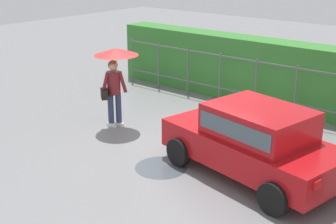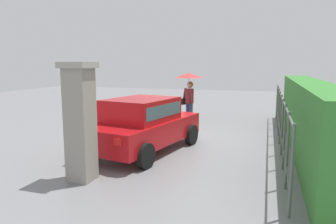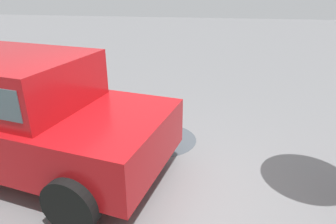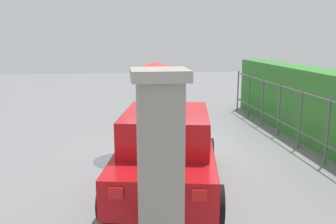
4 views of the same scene
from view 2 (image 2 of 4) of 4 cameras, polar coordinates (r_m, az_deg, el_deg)
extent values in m
plane|color=slate|center=(10.18, 2.39, -4.75)|extent=(40.00, 40.00, 0.00)
cube|color=#B71116|center=(8.54, -4.32, -3.39)|extent=(3.95, 2.33, 0.60)
cube|color=#B71116|center=(8.31, -4.94, 0.47)|extent=(2.14, 1.78, 0.60)
cube|color=#4C5B66|center=(8.31, -4.94, 0.61)|extent=(2.00, 1.77, 0.33)
cylinder|color=black|center=(10.07, -4.37, -3.17)|extent=(0.62, 0.29, 0.60)
cylinder|color=black|center=(9.27, 4.35, -4.20)|extent=(0.62, 0.29, 0.60)
cylinder|color=black|center=(8.16, -14.15, -6.22)|extent=(0.62, 0.29, 0.60)
cylinder|color=black|center=(7.15, -4.20, -8.10)|extent=(0.62, 0.29, 0.60)
cube|color=red|center=(7.44, -15.87, -4.32)|extent=(0.10, 0.21, 0.16)
cube|color=red|center=(6.73, -9.18, -5.47)|extent=(0.10, 0.21, 0.16)
cylinder|color=#2D3856|center=(12.30, 4.24, -0.40)|extent=(0.15, 0.15, 0.86)
cylinder|color=#2D3856|center=(12.46, 3.67, -0.28)|extent=(0.15, 0.15, 0.86)
cube|color=white|center=(12.33, 4.00, -2.21)|extent=(0.26, 0.10, 0.08)
cube|color=white|center=(12.49, 3.43, -2.07)|extent=(0.26, 0.10, 0.08)
cylinder|color=maroon|center=(12.29, 3.99, 2.98)|extent=(0.34, 0.34, 0.58)
sphere|color=#DBAD89|center=(12.25, 4.01, 4.98)|extent=(0.22, 0.22, 0.22)
sphere|color=olive|center=(12.27, 4.12, 5.08)|extent=(0.25, 0.25, 0.25)
cylinder|color=maroon|center=(12.06, 4.34, 3.01)|extent=(0.21, 0.23, 0.56)
cylinder|color=maroon|center=(12.41, 3.07, 3.18)|extent=(0.21, 0.23, 0.56)
cylinder|color=#B2B2B7|center=(12.13, 3.87, 4.55)|extent=(0.02, 0.02, 0.77)
cone|color=red|center=(12.11, 3.89, 6.77)|extent=(1.11, 1.11, 0.17)
cube|color=black|center=(12.44, 2.80, 1.95)|extent=(0.37, 0.33, 0.24)
cube|color=gray|center=(6.49, -15.88, -2.41)|extent=(0.48, 0.48, 2.30)
cube|color=#9E998E|center=(6.37, -16.33, 8.33)|extent=(0.60, 0.60, 0.12)
cylinder|color=#59605B|center=(14.55, 19.48, 1.80)|extent=(0.05, 0.05, 1.50)
cylinder|color=#59605B|center=(13.36, 19.59, 1.23)|extent=(0.05, 0.05, 1.50)
cylinder|color=#59605B|center=(12.17, 19.73, 0.54)|extent=(0.05, 0.05, 1.50)
cylinder|color=#59605B|center=(10.99, 19.89, -0.29)|extent=(0.05, 0.05, 1.50)
cylinder|color=#59605B|center=(9.81, 20.10, -1.32)|extent=(0.05, 0.05, 1.50)
cylinder|color=#59605B|center=(8.63, 20.36, -2.64)|extent=(0.05, 0.05, 1.50)
cylinder|color=#59605B|center=(7.45, 20.70, -4.37)|extent=(0.05, 0.05, 1.50)
cylinder|color=#59605B|center=(6.29, 21.18, -6.75)|extent=(0.05, 0.05, 1.50)
cylinder|color=#59605B|center=(5.14, 21.87, -10.20)|extent=(0.05, 0.05, 1.50)
cube|color=#59605B|center=(9.72, 20.30, 2.57)|extent=(9.59, 0.03, 0.04)
cube|color=#59605B|center=(9.86, 20.01, -3.04)|extent=(9.59, 0.03, 0.04)
cube|color=#387F33|center=(9.83, 24.51, -0.37)|extent=(10.59, 0.90, 1.90)
cylinder|color=#4C545B|center=(10.45, -5.61, -4.42)|extent=(1.10, 1.10, 0.00)
camera|label=1|loc=(11.52, -54.91, 14.88)|focal=49.28mm
camera|label=3|loc=(10.07, 18.18, 7.70)|focal=31.92mm
camera|label=4|loc=(4.29, -51.67, 10.66)|focal=38.28mm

